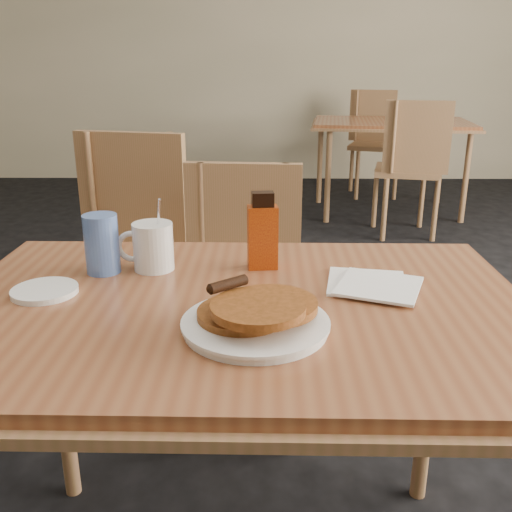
# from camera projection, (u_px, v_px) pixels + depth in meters

# --- Properties ---
(wall_back) EXTENTS (8.00, 0.00, 8.00)m
(wall_back) POSITION_uv_depth(u_px,v_px,m) (258.00, 40.00, 5.69)
(wall_back) COLOR beige
(wall_back) RESTS_ON ground
(main_table) EXTENTS (1.22, 0.83, 0.75)m
(main_table) POSITION_uv_depth(u_px,v_px,m) (238.00, 321.00, 1.16)
(main_table) COLOR brown
(main_table) RESTS_ON floor
(neighbor_table) EXTENTS (1.35, 0.99, 0.75)m
(neighbor_table) POSITION_uv_depth(u_px,v_px,m) (391.00, 126.00, 4.56)
(neighbor_table) COLOR brown
(neighbor_table) RESTS_ON floor
(chair_main_far) EXTENTS (0.43, 0.43, 0.88)m
(chair_main_far) POSITION_uv_depth(u_px,v_px,m) (243.00, 273.00, 1.93)
(chair_main_far) COLOR #9F6F4B
(chair_main_far) RESTS_ON floor
(chair_neighbor_far) EXTENTS (0.54, 0.55, 0.95)m
(chair_neighbor_far) POSITION_uv_depth(u_px,v_px,m) (373.00, 133.00, 5.29)
(chair_neighbor_far) COLOR #9F6F4B
(chair_neighbor_far) RESTS_ON floor
(chair_neighbor_near) EXTENTS (0.52, 0.52, 0.96)m
(chair_neighbor_near) POSITION_uv_depth(u_px,v_px,m) (411.00, 157.00, 3.91)
(chair_neighbor_near) COLOR #9F6F4B
(chair_neighbor_near) RESTS_ON floor
(chair_wall_extra) EXTENTS (0.52, 0.52, 0.96)m
(chair_wall_extra) POSITION_uv_depth(u_px,v_px,m) (129.00, 239.00, 2.13)
(chair_wall_extra) COLOR #9F6F4B
(chair_wall_extra) RESTS_ON floor
(pancake_plate) EXTENTS (0.27, 0.27, 0.08)m
(pancake_plate) POSITION_uv_depth(u_px,v_px,m) (256.00, 317.00, 1.02)
(pancake_plate) COLOR white
(pancake_plate) RESTS_ON main_table
(coffee_mug) EXTENTS (0.13, 0.09, 0.17)m
(coffee_mug) POSITION_uv_depth(u_px,v_px,m) (152.00, 246.00, 1.30)
(coffee_mug) COLOR white
(coffee_mug) RESTS_ON main_table
(syrup_bottle) EXTENTS (0.07, 0.05, 0.18)m
(syrup_bottle) POSITION_uv_depth(u_px,v_px,m) (263.00, 233.00, 1.30)
(syrup_bottle) COLOR #780707
(syrup_bottle) RESTS_ON main_table
(napkin_stack) EXTENTS (0.22, 0.23, 0.01)m
(napkin_stack) POSITION_uv_depth(u_px,v_px,m) (373.00, 285.00, 1.21)
(napkin_stack) COLOR white
(napkin_stack) RESTS_ON main_table
(blue_tumbler) EXTENTS (0.09, 0.09, 0.13)m
(blue_tumbler) POSITION_uv_depth(u_px,v_px,m) (102.00, 244.00, 1.28)
(blue_tumbler) COLOR #5173BE
(blue_tumbler) RESTS_ON main_table
(side_saucer) EXTENTS (0.17, 0.17, 0.01)m
(side_saucer) POSITION_uv_depth(u_px,v_px,m) (45.00, 291.00, 1.18)
(side_saucer) COLOR white
(side_saucer) RESTS_ON main_table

